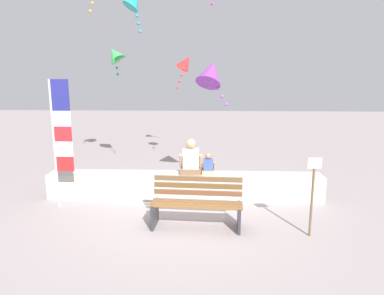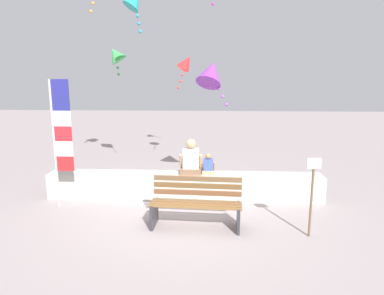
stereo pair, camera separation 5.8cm
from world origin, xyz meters
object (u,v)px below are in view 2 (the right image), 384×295
at_px(park_bench, 196,204).
at_px(flag_banner, 59,133).
at_px(person_child, 208,166).
at_px(sign_post, 312,191).
at_px(person_adult, 191,160).
at_px(kite_green, 116,55).
at_px(kite_red, 186,63).
at_px(kite_purple, 211,73).
at_px(kite_teal, 135,1).

relative_size(park_bench, flag_banner, 0.64).
distance_m(park_bench, person_child, 1.55).
bearing_deg(person_child, sign_post, -46.45).
xyz_separation_m(person_adult, person_child, (0.39, 0.00, -0.12)).
xyz_separation_m(kite_green, kite_red, (1.93, 0.60, -0.20)).
distance_m(flag_banner, sign_post, 5.00).
bearing_deg(kite_green, person_adult, -46.96).
distance_m(park_bench, kite_red, 5.22).
xyz_separation_m(person_adult, kite_purple, (0.43, 0.73, 1.91)).
xyz_separation_m(kite_red, sign_post, (2.44, -4.82, -2.26)).
relative_size(person_adult, kite_green, 0.92).
distance_m(person_child, flag_banner, 3.22).
bearing_deg(kite_teal, kite_green, 120.92).
bearing_deg(sign_post, park_bench, 169.84).
bearing_deg(kite_purple, flag_banner, -155.50).
distance_m(person_adult, person_child, 0.41).
bearing_deg(kite_purple, person_child, -93.82).
height_order(person_adult, sign_post, sign_post).
distance_m(park_bench, person_adult, 1.58).
relative_size(kite_teal, sign_post, 0.73).
height_order(person_adult, person_child, person_adult).
xyz_separation_m(kite_teal, kite_red, (1.06, 2.04, -1.32)).
height_order(park_bench, kite_red, kite_red).
bearing_deg(park_bench, sign_post, -10.16).
relative_size(person_adult, flag_banner, 0.30).
height_order(kite_red, sign_post, kite_red).
xyz_separation_m(park_bench, person_child, (0.21, 1.50, 0.33)).
distance_m(kite_purple, kite_red, 2.37).
bearing_deg(flag_banner, kite_green, 81.79).
height_order(flag_banner, kite_red, kite_red).
bearing_deg(kite_teal, park_bench, -57.91).
bearing_deg(kite_purple, person_adult, -120.89).
relative_size(flag_banner, kite_purple, 2.29).
bearing_deg(kite_green, kite_purple, -31.82).
xyz_separation_m(park_bench, person_adult, (-0.17, 1.50, 0.46)).
xyz_separation_m(person_adult, kite_red, (-0.29, 2.97, 2.20)).
bearing_deg(kite_green, sign_post, -44.08).
xyz_separation_m(person_child, kite_green, (-2.60, 2.37, 2.53)).
bearing_deg(kite_red, kite_teal, -117.38).
bearing_deg(sign_post, person_child, 133.55).
height_order(person_child, kite_purple, kite_purple).
xyz_separation_m(kite_teal, sign_post, (3.49, -2.78, -3.58)).
bearing_deg(park_bench, kite_red, 95.88).
bearing_deg(kite_red, flag_banner, -122.98).
bearing_deg(kite_teal, flag_banner, -129.23).
height_order(kite_green, sign_post, kite_green).
bearing_deg(flag_banner, kite_red, 57.02).
xyz_separation_m(flag_banner, kite_red, (2.37, 3.65, 1.50)).
height_order(kite_green, kite_red, kite_green).
xyz_separation_m(park_bench, sign_post, (1.98, -0.35, 0.40)).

